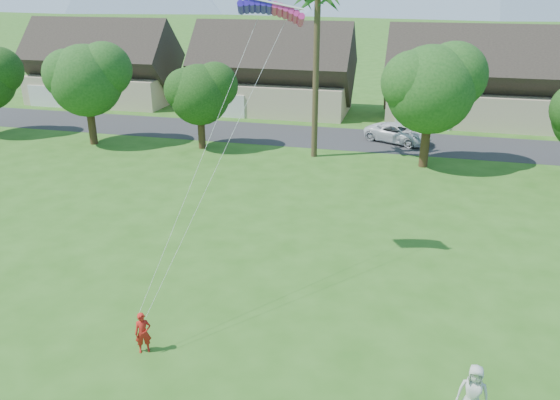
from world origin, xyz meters
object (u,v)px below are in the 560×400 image
(watcher, at_px, (473,393))
(parked_car, at_px, (398,133))
(kite_flyer, at_px, (143,333))
(parafoil_kite, at_px, (272,8))

(watcher, distance_m, parked_car, 30.76)
(kite_flyer, xyz_separation_m, parafoil_kite, (2.61, 8.06, 10.47))
(parked_car, relative_size, parafoil_kite, 1.91)
(parked_car, bearing_deg, parafoil_kite, -167.43)
(kite_flyer, height_order, parked_car, kite_flyer)
(watcher, bearing_deg, parafoil_kite, 140.16)
(kite_flyer, bearing_deg, parked_car, 46.75)
(parked_car, bearing_deg, kite_flyer, -168.98)
(watcher, height_order, parked_car, watcher)
(parked_car, xyz_separation_m, parafoil_kite, (-4.78, -21.98, 10.50))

